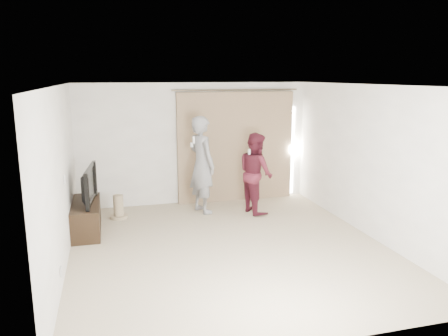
{
  "coord_description": "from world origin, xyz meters",
  "views": [
    {
      "loc": [
        -1.81,
        -6.42,
        2.74
      ],
      "look_at": [
        0.23,
        1.2,
        1.07
      ],
      "focal_mm": 35.0,
      "sensor_mm": 36.0,
      "label": 1
    }
  ],
  "objects_px": {
    "tv_console": "(86,217)",
    "person_woman": "(256,173)",
    "tv": "(84,185)",
    "person_man": "(202,165)"
  },
  "relations": [
    {
      "from": "tv_console",
      "to": "tv",
      "type": "height_order",
      "value": "tv"
    },
    {
      "from": "tv_console",
      "to": "person_woman",
      "type": "height_order",
      "value": "person_woman"
    },
    {
      "from": "person_man",
      "to": "person_woman",
      "type": "xyz_separation_m",
      "value": [
        1.05,
        -0.29,
        -0.17
      ]
    },
    {
      "from": "person_woman",
      "to": "person_man",
      "type": "bearing_deg",
      "value": 164.46
    },
    {
      "from": "tv",
      "to": "person_woman",
      "type": "xyz_separation_m",
      "value": [
        3.3,
        0.31,
        -0.04
      ]
    },
    {
      "from": "tv_console",
      "to": "person_man",
      "type": "relative_size",
      "value": 0.7
    },
    {
      "from": "tv_console",
      "to": "tv",
      "type": "relative_size",
      "value": 1.22
    },
    {
      "from": "tv",
      "to": "person_woman",
      "type": "height_order",
      "value": "person_woman"
    },
    {
      "from": "person_man",
      "to": "person_woman",
      "type": "distance_m",
      "value": 1.1
    },
    {
      "from": "tv_console",
      "to": "person_woman",
      "type": "distance_m",
      "value": 3.36
    }
  ]
}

